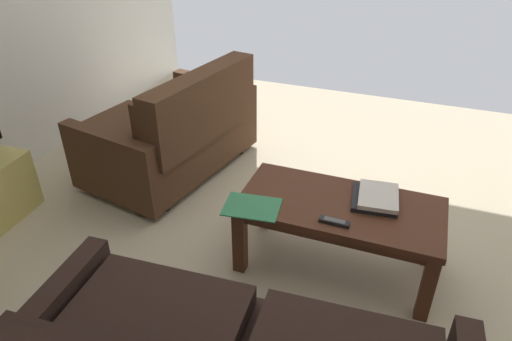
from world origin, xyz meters
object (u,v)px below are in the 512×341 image
at_px(tv_remote, 334,222).
at_px(loveseat_near, 175,130).
at_px(book_stack, 376,198).
at_px(loose_magazine, 252,207).
at_px(coffee_table, 340,214).

bearing_deg(tv_remote, loveseat_near, -30.70).
bearing_deg(tv_remote, book_stack, -122.29).
distance_m(tv_remote, loose_magazine, 0.45).
height_order(loveseat_near, loose_magazine, loveseat_near).
bearing_deg(coffee_table, loveseat_near, -24.89).
relative_size(book_stack, tv_remote, 1.85).
relative_size(coffee_table, book_stack, 3.76).
distance_m(coffee_table, book_stack, 0.22).
relative_size(loveseat_near, coffee_table, 1.29).
height_order(book_stack, loose_magazine, book_stack).
xyz_separation_m(loveseat_near, book_stack, (-1.59, 0.56, 0.12)).
relative_size(coffee_table, loose_magazine, 3.70).
xyz_separation_m(loveseat_near, coffee_table, (-1.41, 0.65, 0.02)).
bearing_deg(tv_remote, coffee_table, -88.75).
distance_m(loveseat_near, loose_magazine, 1.29).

